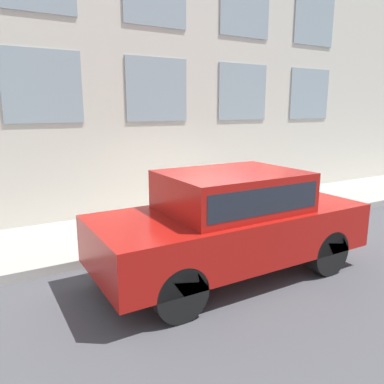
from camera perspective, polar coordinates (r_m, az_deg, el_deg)
ground_plane at (r=8.07m, az=3.00°, el=-7.65°), size 80.00×80.00×0.00m
sidewalk at (r=9.09m, az=-1.49°, el=-4.71°), size 2.58×60.00×0.18m
building_facade at (r=10.01m, az=-5.81°, el=17.73°), size 0.33×40.00×7.39m
fire_hydrant at (r=8.15m, az=-1.54°, el=-2.93°), size 0.28×0.41×0.84m
person at (r=8.84m, az=1.42°, el=0.61°), size 0.31×0.21×1.29m
parked_car_red_near at (r=6.29m, az=5.99°, el=-4.08°), size 1.91×4.63×1.79m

